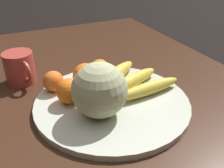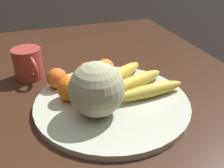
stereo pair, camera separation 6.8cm
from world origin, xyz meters
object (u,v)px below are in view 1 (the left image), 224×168
at_px(orange_mid_center, 53,81).
at_px(ceramic_mug, 20,68).
at_px(fruit_bowl, 112,102).
at_px(banana_bunch, 131,81).
at_px(orange_front_left, 85,76).
at_px(orange_front_right, 69,91).
at_px(melon, 100,90).
at_px(orange_back_left, 100,69).
at_px(produce_tag, 95,94).
at_px(kitchen_table, 127,138).

bearing_deg(orange_mid_center, ceramic_mug, 30.60).
xyz_separation_m(fruit_bowl, ceramic_mug, (0.24, 0.20, 0.04)).
xyz_separation_m(banana_bunch, ceramic_mug, (0.20, 0.28, 0.01)).
distance_m(fruit_bowl, ceramic_mug, 0.32).
bearing_deg(orange_front_left, orange_mid_center, 76.55).
distance_m(orange_front_right, orange_mid_center, 0.08).
distance_m(orange_front_right, ceramic_mug, 0.22).
bearing_deg(melon, orange_mid_center, 24.65).
bearing_deg(orange_back_left, orange_front_left, 123.20).
relative_size(fruit_bowl, ceramic_mug, 3.27).
height_order(fruit_bowl, ceramic_mug, ceramic_mug).
bearing_deg(orange_front_left, produce_tag, -168.77).
distance_m(orange_mid_center, orange_back_left, 0.15).
xyz_separation_m(fruit_bowl, produce_tag, (0.05, 0.03, 0.01)).
xyz_separation_m(orange_front_left, ceramic_mug, (0.14, 0.16, -0.00)).
bearing_deg(ceramic_mug, banana_bunch, -125.29).
distance_m(orange_back_left, ceramic_mug, 0.25).
relative_size(banana_bunch, ceramic_mug, 1.86).
bearing_deg(orange_front_left, ceramic_mug, 48.23).
distance_m(banana_bunch, produce_tag, 0.11).
relative_size(kitchen_table, melon, 11.67).
bearing_deg(kitchen_table, banana_bunch, -33.01).
bearing_deg(fruit_bowl, orange_back_left, -9.74).
xyz_separation_m(melon, orange_front_right, (0.08, 0.05, -0.03)).
xyz_separation_m(fruit_bowl, orange_mid_center, (0.12, 0.13, 0.04)).
xyz_separation_m(melon, orange_back_left, (0.18, -0.08, -0.04)).
distance_m(orange_front_left, orange_mid_center, 0.09).
bearing_deg(orange_front_right, orange_front_left, -49.62).
height_order(orange_front_left, orange_back_left, orange_front_left).
relative_size(banana_bunch, produce_tag, 3.07).
bearing_deg(orange_mid_center, orange_front_right, -163.97).
bearing_deg(orange_back_left, produce_tag, 149.64).
xyz_separation_m(banana_bunch, orange_back_left, (0.10, 0.06, 0.01)).
bearing_deg(orange_back_left, kitchen_table, -178.21).
relative_size(banana_bunch, orange_back_left, 4.07).
height_order(orange_front_left, orange_mid_center, orange_front_left).
distance_m(kitchen_table, orange_mid_center, 0.26).
xyz_separation_m(orange_mid_center, produce_tag, (-0.07, -0.10, -0.03)).
bearing_deg(orange_front_left, fruit_bowl, -158.24).
distance_m(kitchen_table, melon, 0.20).
relative_size(orange_mid_center, orange_back_left, 1.01).
relative_size(kitchen_table, fruit_bowl, 3.80).
xyz_separation_m(orange_mid_center, ceramic_mug, (0.12, 0.07, 0.00)).
bearing_deg(melon, produce_tag, -15.04).
distance_m(orange_front_right, produce_tag, 0.08).
distance_m(melon, produce_tag, 0.12).
distance_m(orange_front_left, ceramic_mug, 0.22).
xyz_separation_m(melon, ceramic_mug, (0.28, 0.15, -0.04)).
relative_size(banana_bunch, orange_front_right, 3.51).
relative_size(kitchen_table, banana_bunch, 6.68).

